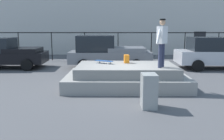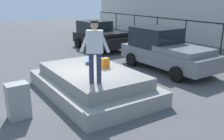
# 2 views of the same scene
# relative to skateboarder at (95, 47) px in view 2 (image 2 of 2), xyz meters

# --- Properties ---
(ground_plane) EXTENTS (60.00, 60.00, 0.00)m
(ground_plane) POSITION_rel_skateboarder_xyz_m (-1.51, 0.20, -1.93)
(ground_plane) COLOR #4C4C4F
(concrete_ledge) EXTENTS (4.82, 2.98, 0.87)m
(concrete_ledge) POSITION_rel_skateboarder_xyz_m (-1.29, 0.59, -1.53)
(concrete_ledge) COLOR gray
(concrete_ledge) RESTS_ON ground_plane
(skateboarder) EXTENTS (0.59, 0.76, 1.81)m
(skateboarder) POSITION_rel_skateboarder_xyz_m (0.00, 0.00, 0.00)
(skateboarder) COLOR #2D334C
(skateboarder) RESTS_ON concrete_ledge
(skateboard) EXTENTS (0.80, 0.56, 0.12)m
(skateboard) POSITION_rel_skateboarder_xyz_m (-2.22, 0.95, -0.96)
(skateboard) COLOR #264C8C
(skateboard) RESTS_ON concrete_ledge
(backpack) EXTENTS (0.23, 0.30, 0.35)m
(backpack) POSITION_rel_skateboarder_xyz_m (-1.26, 1.10, -0.88)
(backpack) COLOR orange
(backpack) RESTS_ON concrete_ledge
(car_black_pickup_near) EXTENTS (4.21, 2.25, 1.77)m
(car_black_pickup_near) POSITION_rel_skateboarder_xyz_m (-8.06, 4.85, -1.05)
(car_black_pickup_near) COLOR black
(car_black_pickup_near) RESTS_ON ground_plane
(car_grey_pickup_mid) EXTENTS (4.75, 2.11, 1.90)m
(car_grey_pickup_mid) POSITION_rel_skateboarder_xyz_m (-2.21, 4.95, -1.00)
(car_grey_pickup_mid) COLOR slate
(car_grey_pickup_mid) RESTS_ON ground_plane
(utility_box) EXTENTS (0.46, 0.61, 1.03)m
(utility_box) POSITION_rel_skateboarder_xyz_m (-0.74, -2.06, -1.42)
(utility_box) COLOR gray
(utility_box) RESTS_ON ground_plane
(fence_row) EXTENTS (24.06, 0.06, 2.02)m
(fence_row) POSITION_rel_skateboarder_xyz_m (-1.51, 8.24, -0.51)
(fence_row) COLOR black
(fence_row) RESTS_ON ground_plane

